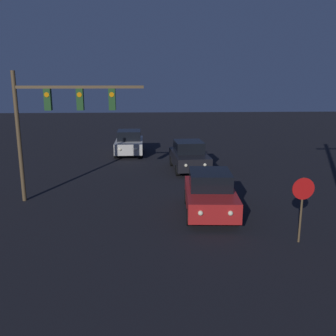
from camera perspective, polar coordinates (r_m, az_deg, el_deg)
car_near at (r=14.98m, az=6.42°, el=-3.85°), size 2.14×4.11×1.69m
car_mid at (r=22.01m, az=3.22°, el=1.83°), size 2.14×4.11×1.69m
car_far at (r=26.68m, az=-5.93°, el=3.85°), size 1.96×4.03×1.69m
traffic_signal_mast at (r=16.65m, az=-16.66°, el=8.12°), size 5.45×0.30×5.60m
stop_sign at (r=12.83m, az=19.81°, el=-4.27°), size 0.72×0.07×2.21m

